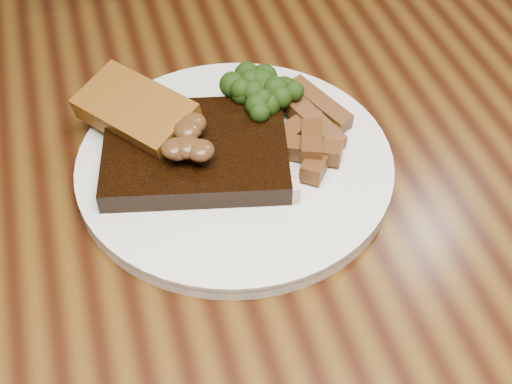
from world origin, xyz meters
TOP-DOWN VIEW (x-y plane):
  - dining_table at (0.00, 0.00)m, footprint 1.60×0.90m
  - chair_far at (0.15, 0.56)m, footprint 0.48×0.48m
  - plate at (0.01, 0.06)m, footprint 0.33×0.33m
  - steak at (-0.02, 0.07)m, footprint 0.20×0.17m
  - steak_bone at (-0.02, 0.01)m, footprint 0.16×0.05m
  - mushroom_pile at (-0.03, 0.07)m, footprint 0.07×0.07m
  - garlic_bread at (-0.07, 0.13)m, footprint 0.12×0.13m
  - potato_wedges at (0.08, 0.08)m, footprint 0.10×0.10m
  - broccoli_cluster at (0.05, 0.12)m, footprint 0.07×0.07m

SIDE VIEW (x-z plane):
  - chair_far at x=0.15m, z-range 0.04..0.92m
  - dining_table at x=0.00m, z-range 0.28..1.03m
  - plate at x=0.01m, z-range 0.75..0.76m
  - steak_bone at x=-0.02m, z-range 0.76..0.78m
  - potato_wedges at x=0.08m, z-range 0.76..0.79m
  - garlic_bread at x=-0.07m, z-range 0.76..0.79m
  - steak at x=-0.02m, z-range 0.76..0.79m
  - broccoli_cluster at x=0.05m, z-range 0.76..0.80m
  - mushroom_pile at x=-0.03m, z-range 0.79..0.82m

